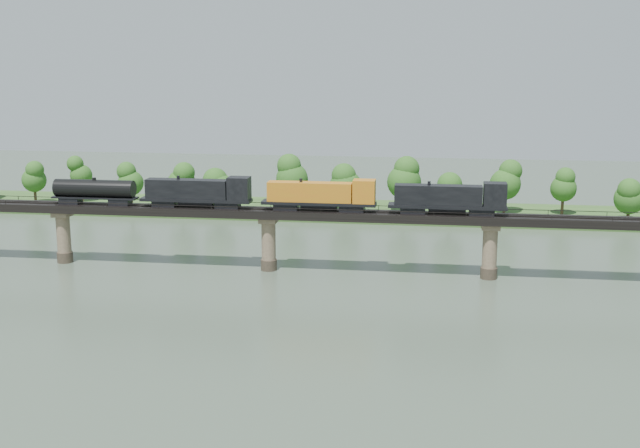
# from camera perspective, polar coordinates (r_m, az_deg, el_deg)

# --- Properties ---
(ground) EXTENTS (400.00, 400.00, 0.00)m
(ground) POSITION_cam_1_polar(r_m,az_deg,el_deg) (121.25, -6.57, -6.96)
(ground) COLOR #374637
(ground) RESTS_ON ground
(far_bank) EXTENTS (300.00, 24.00, 1.60)m
(far_bank) POSITION_cam_1_polar(r_m,az_deg,el_deg) (201.73, -0.46, 1.01)
(far_bank) COLOR #2B4E1F
(far_bank) RESTS_ON ground
(bridge) EXTENTS (236.00, 30.00, 11.50)m
(bridge) POSITION_cam_1_polar(r_m,az_deg,el_deg) (147.81, -3.68, -1.23)
(bridge) COLOR #473A2D
(bridge) RESTS_ON ground
(bridge_superstructure) EXTENTS (220.00, 4.90, 0.75)m
(bridge_superstructure) POSITION_cam_1_polar(r_m,az_deg,el_deg) (146.50, -3.71, 1.18)
(bridge_superstructure) COLOR black
(bridge_superstructure) RESTS_ON bridge
(far_treeline) EXTENTS (289.06, 17.54, 13.60)m
(far_treeline) POSITION_cam_1_polar(r_m,az_deg,el_deg) (197.40, -3.02, 3.12)
(far_treeline) COLOR #382619
(far_treeline) RESTS_ON far_bank
(freight_train) EXTENTS (84.04, 3.27, 5.78)m
(freight_train) POSITION_cam_1_polar(r_m,az_deg,el_deg) (145.68, -2.99, 2.11)
(freight_train) COLOR black
(freight_train) RESTS_ON bridge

